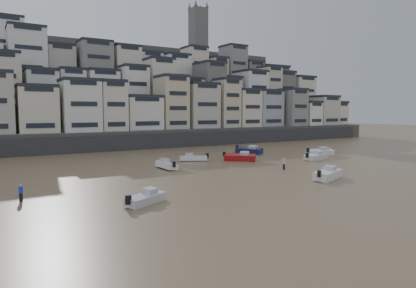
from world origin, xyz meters
TOP-DOWN VIEW (x-y plane):
  - ground at (0.00, 0.00)m, footprint 400.00×400.00m
  - harbor_wall at (10.00, 65.00)m, footprint 140.00×3.00m
  - hillside at (14.73, 104.84)m, footprint 141.04×66.00m
  - boat_i at (23.24, 45.15)m, footprint 4.05×6.41m
  - boat_j at (-9.88, 18.17)m, footprint 5.02×3.65m
  - boat_d at (27.40, 31.54)m, footprint 5.84×2.84m
  - boat_a at (14.47, 17.85)m, footprint 6.45×4.06m
  - boat_h at (8.38, 41.59)m, footprint 5.33×3.85m
  - boat_e at (15.23, 37.41)m, footprint 5.48×5.52m
  - boat_f at (0.71, 36.09)m, footprint 1.79×5.36m
  - boat_g at (33.14, 35.56)m, footprint 6.15×3.29m
  - person_blue at (-19.63, 25.14)m, footprint 0.44×0.44m
  - person_pink at (15.04, 26.38)m, footprint 0.44×0.44m

SIDE VIEW (x-z plane):
  - ground at x=0.00m, z-range 0.00..0.00m
  - boat_j at x=-9.88m, z-range 0.00..1.32m
  - boat_h at x=8.38m, z-range 0.00..1.40m
  - boat_f at x=0.71m, z-range 0.00..1.46m
  - boat_d at x=27.40m, z-range 0.00..1.53m
  - boat_g at x=33.14m, z-range 0.00..1.60m
  - boat_e at x=15.23m, z-range 0.00..1.60m
  - boat_i at x=23.24m, z-range 0.00..1.66m
  - boat_a at x=14.47m, z-range 0.00..1.67m
  - person_blue at x=-19.63m, z-range 0.00..1.74m
  - person_pink at x=15.04m, z-range 0.00..1.74m
  - harbor_wall at x=10.00m, z-range 0.00..3.50m
  - hillside at x=14.73m, z-range -11.99..38.01m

